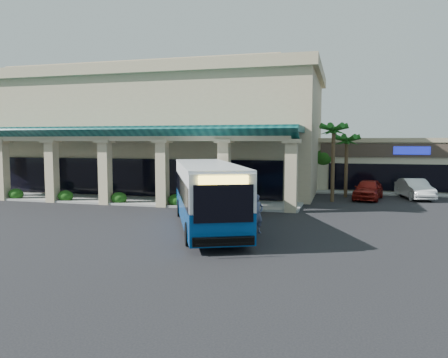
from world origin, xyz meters
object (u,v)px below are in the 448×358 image
(transit_bus, at_px, (207,196))
(car_white, at_px, (415,189))
(car_silver, at_px, (368,189))
(pedestrian, at_px, (257,214))

(transit_bus, bearing_deg, car_white, 26.93)
(car_silver, bearing_deg, car_white, 32.94)
(transit_bus, distance_m, pedestrian, 3.09)
(transit_bus, height_order, car_silver, transit_bus)
(pedestrian, height_order, car_white, pedestrian)
(pedestrian, bearing_deg, transit_bus, 116.29)
(car_silver, height_order, car_white, car_silver)
(transit_bus, height_order, car_white, transit_bus)
(pedestrian, height_order, car_silver, pedestrian)
(car_silver, distance_m, car_white, 3.90)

